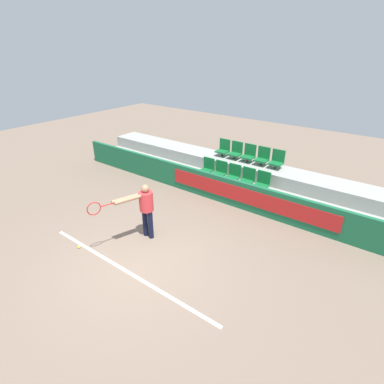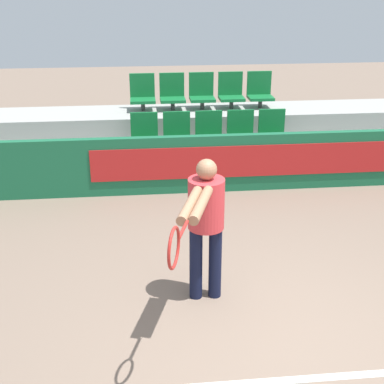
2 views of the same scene
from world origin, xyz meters
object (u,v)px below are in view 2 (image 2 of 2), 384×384
stadium_chair_9 (260,91)px  stadium_chair_5 (143,94)px  stadium_chair_4 (272,131)px  stadium_chair_1 (177,134)px  stadium_chair_6 (172,93)px  stadium_chair_7 (202,93)px  stadium_chair_0 (145,135)px  stadium_chair_3 (241,132)px  stadium_chair_2 (209,133)px  stadium_chair_8 (231,92)px  tennis_player (205,217)px

stadium_chair_9 → stadium_chair_5: bearing=180.0°
stadium_chair_4 → stadium_chair_1: bearing=180.0°
stadium_chair_6 → stadium_chair_7: same height
stadium_chair_0 → stadium_chair_5: size_ratio=1.00×
stadium_chair_1 → stadium_chair_7: (0.51, 1.03, 0.42)m
stadium_chair_0 → stadium_chair_3: bearing=0.0°
stadium_chair_2 → stadium_chair_5: size_ratio=1.00×
stadium_chair_6 → stadium_chair_2: bearing=-63.4°
stadium_chair_9 → stadium_chair_3: bearing=-116.6°
stadium_chair_5 → stadium_chair_9: (2.05, 0.00, 0.00)m
stadium_chair_8 → tennis_player: 4.73m
stadium_chair_5 → stadium_chair_6: same height
stadium_chair_2 → stadium_chair_9: stadium_chair_9 is taller
stadium_chair_9 → stadium_chair_4: bearing=-90.0°
stadium_chair_0 → stadium_chair_6: (0.51, 1.03, 0.42)m
stadium_chair_0 → tennis_player: tennis_player is taller
stadium_chair_4 → stadium_chair_7: size_ratio=1.00×
stadium_chair_0 → stadium_chair_3: size_ratio=1.00×
stadium_chair_9 → stadium_chair_0: bearing=-153.5°
stadium_chair_4 → stadium_chair_6: stadium_chair_6 is taller
stadium_chair_7 → stadium_chair_8: bearing=0.0°
stadium_chair_2 → stadium_chair_6: size_ratio=1.00×
stadium_chair_3 → stadium_chair_5: size_ratio=1.00×
stadium_chair_6 → stadium_chair_9: (1.54, 0.00, 0.00)m
stadium_chair_8 → stadium_chair_7: bearing=180.0°
stadium_chair_2 → stadium_chair_6: 1.22m
stadium_chair_0 → stadium_chair_2: bearing=0.0°
stadium_chair_6 → stadium_chair_4: bearing=-33.7°
stadium_chair_6 → tennis_player: 4.61m
stadium_chair_5 → stadium_chair_8: 1.54m
stadium_chair_3 → stadium_chair_4: size_ratio=1.00×
stadium_chair_4 → tennis_player: bearing=-113.4°
stadium_chair_0 → stadium_chair_3: same height
stadium_chair_2 → stadium_chair_5: bearing=135.0°
stadium_chair_3 → stadium_chair_5: 1.90m
stadium_chair_6 → stadium_chair_9: same height
stadium_chair_0 → stadium_chair_1: bearing=0.0°
stadium_chair_1 → stadium_chair_7: 1.22m
stadium_chair_2 → tennis_player: tennis_player is taller
stadium_chair_1 → stadium_chair_3: bearing=0.0°
stadium_chair_6 → stadium_chair_1: bearing=-90.0°
stadium_chair_6 → stadium_chair_8: size_ratio=1.00×
stadium_chair_6 → stadium_chair_7: 0.51m
stadium_chair_1 → stadium_chair_9: stadium_chair_9 is taller
stadium_chair_4 → stadium_chair_9: size_ratio=1.00×
stadium_chair_6 → stadium_chair_8: bearing=0.0°
stadium_chair_0 → tennis_player: size_ratio=0.39×
stadium_chair_0 → stadium_chair_6: size_ratio=1.00×
stadium_chair_1 → stadium_chair_2: (0.51, 0.00, 0.00)m
stadium_chair_7 → stadium_chair_2: bearing=-90.0°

